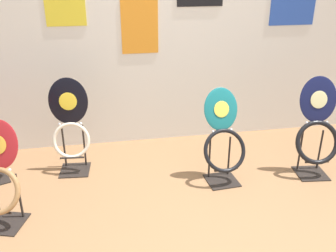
% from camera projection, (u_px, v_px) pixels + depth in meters
% --- Properties ---
extents(ground_plane, '(14.00, 14.00, 0.00)m').
position_uv_depth(ground_plane, '(221.00, 249.00, 2.66)').
color(ground_plane, '#8E6642').
extents(wall_back, '(8.00, 0.07, 2.60)m').
position_uv_depth(wall_back, '(170.00, 23.00, 3.88)').
color(wall_back, silver).
rests_on(wall_back, ground_plane).
extents(toilet_seat_display_jazz_black, '(0.37, 0.30, 0.93)m').
position_uv_depth(toilet_seat_display_jazz_black, '(71.00, 130.00, 3.50)').
color(toilet_seat_display_jazz_black, black).
rests_on(toilet_seat_display_jazz_black, ground_plane).
extents(toilet_seat_display_navy_moon, '(0.43, 0.33, 0.94)m').
position_uv_depth(toilet_seat_display_navy_moon, '(317.00, 133.00, 3.46)').
color(toilet_seat_display_navy_moon, black).
rests_on(toilet_seat_display_navy_moon, ground_plane).
extents(toilet_seat_display_teal_sax, '(0.41, 0.35, 0.86)m').
position_uv_depth(toilet_seat_display_teal_sax, '(223.00, 139.00, 3.36)').
color(toilet_seat_display_teal_sax, black).
rests_on(toilet_seat_display_teal_sax, ground_plane).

